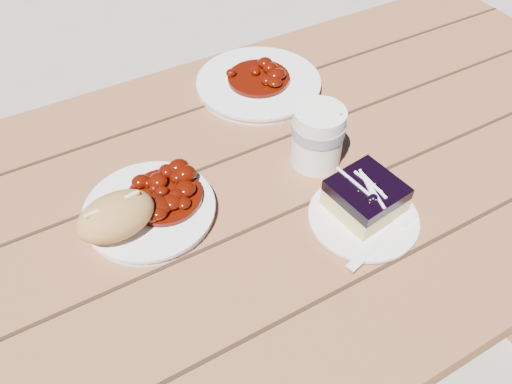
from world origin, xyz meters
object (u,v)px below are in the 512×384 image
picnic_table (181,276)px  blueberry_cake (365,196)px  dessert_plate (363,218)px  bread_roll (116,216)px  coffee_cup (318,137)px  second_plate (259,84)px  main_plate (150,211)px

picnic_table → blueberry_cake: (0.28, -0.14, 0.20)m
picnic_table → dessert_plate: dessert_plate is taller
bread_roll → blueberry_cake: (0.36, -0.15, -0.01)m
picnic_table → coffee_cup: 0.35m
dessert_plate → second_plate: second_plate is taller
dessert_plate → coffee_cup: (0.01, 0.15, 0.05)m
picnic_table → main_plate: main_plate is taller
picnic_table → main_plate: bearing=128.4°
main_plate → blueberry_cake: bearing=-28.8°
picnic_table → dessert_plate: size_ratio=11.81×
dessert_plate → coffee_cup: size_ratio=1.54×
main_plate → second_plate: bearing=33.7°
blueberry_cake → bread_roll: bearing=150.6°
bread_roll → coffee_cup: coffee_cup is taller
coffee_cup → dessert_plate: bearing=-94.4°
bread_roll → blueberry_cake: bread_roll is taller
coffee_cup → picnic_table: bearing=-179.7°
picnic_table → second_plate: size_ratio=7.91×
main_plate → coffee_cup: 0.31m
main_plate → bread_roll: (-0.05, -0.02, 0.04)m
picnic_table → bread_roll: bread_roll is taller
bread_roll → second_plate: size_ratio=0.48×
main_plate → coffee_cup: size_ratio=1.87×
blueberry_cake → coffee_cup: size_ratio=1.01×
coffee_cup → main_plate: bearing=175.1°
main_plate → dessert_plate: (0.29, -0.18, -0.00)m
blueberry_cake → main_plate: bearing=144.1°
picnic_table → main_plate: (-0.02, 0.03, 0.17)m
main_plate → blueberry_cake: 0.34m
dessert_plate → second_plate: 0.40m
blueberry_cake → dessert_plate: bearing=-130.9°
second_plate → dessert_plate: bearing=-94.9°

